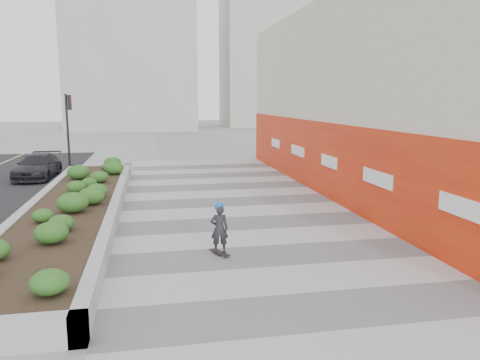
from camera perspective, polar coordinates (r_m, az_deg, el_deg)
The scene contains 10 objects.
ground at distance 10.39m, azimuth 6.42°, elevation -12.32°, with size 160.00×160.00×0.00m, color gray.
walkway at distance 13.12m, azimuth 2.51°, elevation -7.50°, with size 8.00×36.00×0.01m, color #A8A8AD.
building at distance 20.68m, azimuth 17.98°, elevation 9.53°, with size 6.04×24.08×8.00m.
planter at distance 16.75m, azimuth -19.50°, elevation -2.78°, with size 3.00×18.00×0.90m.
traffic_signal_near at distance 27.05m, azimuth -20.17°, elevation 6.78°, with size 0.33×0.28×4.20m.
distant_bldg_north_l at distance 64.50m, azimuth -13.12°, elevation 14.97°, with size 16.00×12.00×20.00m, color #ADAAA3.
distant_bldg_north_r at distance 71.92m, azimuth 3.78°, elevation 16.24°, with size 14.00×10.00×24.00m, color #ADAAA3.
manhole_cover at distance 13.24m, azimuth 4.63°, elevation -7.37°, with size 0.44×0.44×0.01m, color #595654.
skateboarder at distance 11.84m, azimuth -2.53°, elevation -5.90°, with size 0.47×0.74×1.38m.
car_dark at distance 25.48m, azimuth -23.43°, elevation 1.54°, with size 1.69×4.15×1.20m, color black.
Camera 1 is at (-2.92, -9.18, 3.90)m, focal length 35.00 mm.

